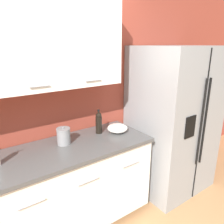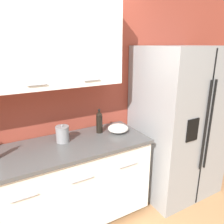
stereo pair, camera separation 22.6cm
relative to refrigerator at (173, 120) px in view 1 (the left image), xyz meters
name	(u,v)px [view 1 (the left image)]	position (x,y,z in m)	size (l,w,h in m)	color
wall_back	(28,88)	(-1.62, 0.38, 0.54)	(10.00, 0.39, 2.60)	#993D2D
counter_unit	(50,195)	(-1.60, 0.09, -0.45)	(2.04, 0.64, 0.91)	black
refrigerator	(173,120)	(0.00, 0.00, 0.00)	(0.96, 0.82, 1.82)	gray
wine_bottle	(99,122)	(-0.97, 0.20, 0.12)	(0.07, 0.07, 0.26)	black
steel_canister	(64,136)	(-1.39, 0.17, 0.08)	(0.13, 0.13, 0.18)	gray
mixing_bowl	(117,128)	(-0.79, 0.11, 0.05)	(0.22, 0.22, 0.09)	white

